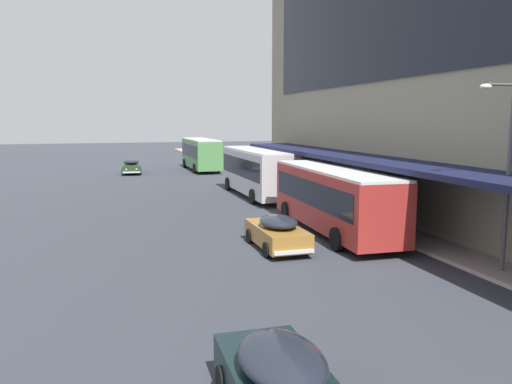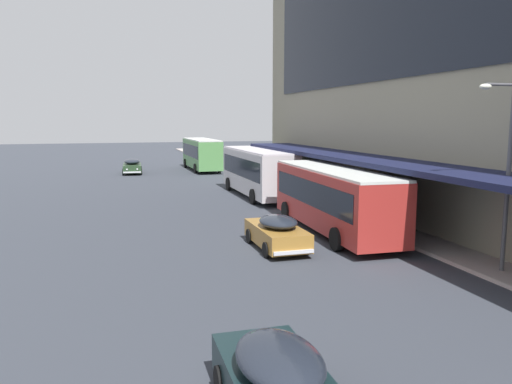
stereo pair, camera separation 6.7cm
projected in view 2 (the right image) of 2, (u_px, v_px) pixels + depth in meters
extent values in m
cube|color=silver|center=(258.00, 171.00, 35.65)|extent=(2.61, 10.37, 2.90)
cube|color=black|center=(258.00, 166.00, 35.60)|extent=(2.65, 9.54, 1.28)
cube|color=silver|center=(258.00, 150.00, 35.43)|extent=(2.50, 10.37, 0.12)
cube|color=black|center=(239.00, 150.00, 40.42)|extent=(1.30, 0.06, 0.36)
cylinder|color=black|center=(228.00, 184.00, 38.80)|extent=(0.25, 1.00, 1.00)
cylinder|color=black|center=(260.00, 183.00, 39.55)|extent=(0.25, 1.00, 1.00)
cylinder|color=black|center=(253.00, 197.00, 32.42)|extent=(0.25, 1.00, 1.00)
cylinder|color=black|center=(290.00, 195.00, 33.17)|extent=(0.25, 1.00, 1.00)
cube|color=#A92C27|center=(333.00, 198.00, 24.15)|extent=(2.85, 10.52, 2.68)
cube|color=black|center=(333.00, 192.00, 24.11)|extent=(2.86, 9.68, 1.18)
cube|color=silver|center=(334.00, 170.00, 23.95)|extent=(2.75, 10.51, 0.12)
cube|color=black|center=(297.00, 166.00, 29.03)|extent=(1.24, 0.10, 0.36)
cylinder|color=black|center=(286.00, 211.00, 27.41)|extent=(0.29, 1.01, 1.00)
cylinder|color=black|center=(328.00, 209.00, 28.03)|extent=(0.29, 1.01, 1.00)
cylinder|color=black|center=(336.00, 239.00, 20.92)|extent=(0.29, 1.01, 1.00)
cylinder|color=black|center=(389.00, 236.00, 21.54)|extent=(0.29, 1.01, 1.00)
cube|color=#548E4D|center=(202.00, 154.00, 54.14)|extent=(2.57, 10.03, 2.91)
cube|color=black|center=(202.00, 150.00, 54.09)|extent=(2.61, 9.23, 1.28)
cube|color=silver|center=(201.00, 140.00, 53.92)|extent=(2.47, 10.03, 0.12)
cube|color=black|center=(193.00, 141.00, 58.74)|extent=(1.26, 0.07, 0.36)
cylinder|color=black|center=(185.00, 163.00, 57.18)|extent=(0.26, 1.00, 1.00)
cylinder|color=black|center=(207.00, 163.00, 57.91)|extent=(0.26, 1.00, 1.00)
cylinder|color=black|center=(195.00, 168.00, 51.02)|extent=(0.26, 1.00, 1.00)
cylinder|color=black|center=(219.00, 168.00, 51.76)|extent=(0.26, 1.00, 1.00)
ellipsoid|color=#1E232D|center=(279.00, 359.00, 8.89)|extent=(1.57, 2.44, 0.60)
cube|color=silver|center=(250.00, 354.00, 10.94)|extent=(1.64, 0.16, 0.14)
cylinder|color=black|center=(301.00, 370.00, 10.34)|extent=(0.15, 0.64, 0.64)
cylinder|color=black|center=(220.00, 382.00, 9.88)|extent=(0.15, 0.64, 0.64)
cube|color=#A2722F|center=(277.00, 235.00, 21.25)|extent=(1.76, 4.02, 0.76)
ellipsoid|color=#1E232D|center=(278.00, 222.00, 20.97)|extent=(1.54, 2.21, 0.51)
cube|color=silver|center=(262.00, 230.00, 23.23)|extent=(1.66, 0.13, 0.14)
cube|color=silver|center=(294.00, 252.00, 19.33)|extent=(1.66, 0.13, 0.14)
sphere|color=silver|center=(253.00, 225.00, 23.03)|extent=(0.18, 0.18, 0.18)
sphere|color=silver|center=(272.00, 224.00, 23.30)|extent=(0.18, 0.18, 0.18)
cylinder|color=black|center=(249.00, 236.00, 22.22)|extent=(0.14, 0.64, 0.64)
cylinder|color=black|center=(286.00, 234.00, 22.71)|extent=(0.14, 0.64, 0.64)
cylinder|color=black|center=(266.00, 250.00, 19.86)|extent=(0.14, 0.64, 0.64)
cylinder|color=black|center=(307.00, 247.00, 20.35)|extent=(0.14, 0.64, 0.64)
cube|color=#243A22|center=(132.00, 168.00, 50.86)|extent=(2.03, 4.62, 0.74)
ellipsoid|color=#1E232D|center=(132.00, 162.00, 50.99)|extent=(1.70, 2.58, 0.54)
cube|color=silver|center=(132.00, 172.00, 48.66)|extent=(1.69, 0.22, 0.14)
cube|color=silver|center=(132.00, 168.00, 53.12)|extent=(1.69, 0.22, 0.14)
sphere|color=silver|center=(137.00, 169.00, 48.77)|extent=(0.18, 0.18, 0.18)
sphere|color=silver|center=(127.00, 170.00, 48.54)|extent=(0.18, 0.18, 0.18)
cylinder|color=black|center=(141.00, 172.00, 49.75)|extent=(0.18, 0.65, 0.64)
cylinder|color=black|center=(123.00, 172.00, 49.34)|extent=(0.18, 0.65, 0.64)
cylinder|color=black|center=(141.00, 169.00, 52.45)|extent=(0.18, 0.65, 0.64)
cylinder|color=black|center=(124.00, 169.00, 52.04)|extent=(0.18, 0.65, 0.64)
cylinder|color=#4C4C51|center=(508.00, 179.00, 17.27)|extent=(0.16, 0.16, 6.58)
cylinder|color=#4C4C51|center=(501.00, 84.00, 16.64)|extent=(1.20, 0.10, 0.10)
ellipsoid|color=silver|center=(486.00, 87.00, 16.48)|extent=(0.44, 0.28, 0.20)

